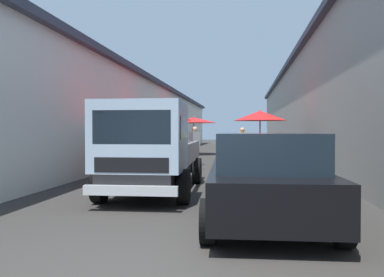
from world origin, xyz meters
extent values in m
plane|color=#33302D|center=(13.50, 0.00, 0.00)|extent=(90.00, 90.00, 0.00)
cube|color=silver|center=(15.75, 7.26, 2.06)|extent=(49.50, 7.00, 4.11)
cube|color=#383D4C|center=(15.75, 7.26, 4.23)|extent=(49.80, 7.50, 0.24)
cube|color=#A39E93|center=(15.75, -7.26, 2.59)|extent=(49.50, 7.00, 5.17)
cube|color=#383D4C|center=(15.75, -7.26, 5.29)|extent=(49.80, 7.50, 0.24)
cylinder|color=#9E9EA3|center=(7.55, 1.83, 1.09)|extent=(0.06, 0.06, 2.18)
cone|color=red|center=(7.55, 1.83, 1.94)|extent=(2.43, 2.43, 0.49)
sphere|color=#9E9EA3|center=(7.55, 1.83, 2.22)|extent=(0.07, 0.07, 0.07)
cube|color=#9E7547|center=(7.57, 1.63, 0.38)|extent=(0.98, 0.69, 0.77)
sphere|color=orange|center=(7.75, 1.52, 0.81)|extent=(0.09, 0.09, 0.09)
sphere|color=orange|center=(7.56, 1.60, 0.81)|extent=(0.09, 0.09, 0.09)
sphere|color=orange|center=(7.37, 1.42, 0.81)|extent=(0.09, 0.09, 0.09)
sphere|color=orange|center=(7.91, 1.65, 0.81)|extent=(0.09, 0.09, 0.09)
sphere|color=orange|center=(7.71, 1.73, 0.87)|extent=(0.09, 0.09, 0.09)
sphere|color=orange|center=(7.34, 1.81, 0.81)|extent=(0.09, 0.09, 0.09)
cylinder|color=#9E9EA3|center=(19.33, 1.92, 1.16)|extent=(0.06, 0.06, 2.31)
cone|color=red|center=(19.33, 1.92, 2.15)|extent=(2.81, 2.81, 0.34)
sphere|color=#9E9EA3|center=(19.33, 1.92, 2.35)|extent=(0.07, 0.07, 0.07)
cube|color=brown|center=(19.12, 1.93, 0.38)|extent=(0.86, 0.66, 0.76)
sphere|color=orange|center=(19.23, 1.71, 0.80)|extent=(0.09, 0.09, 0.09)
sphere|color=orange|center=(18.87, 2.00, 0.80)|extent=(0.09, 0.09, 0.09)
sphere|color=orange|center=(19.35, 2.10, 0.80)|extent=(0.09, 0.09, 0.09)
sphere|color=orange|center=(19.19, 1.77, 0.80)|extent=(0.09, 0.09, 0.09)
sphere|color=orange|center=(19.01, 1.88, 0.80)|extent=(0.09, 0.09, 0.09)
cylinder|color=#9E9EA3|center=(11.69, -1.81, 1.15)|extent=(0.06, 0.06, 2.30)
cone|color=red|center=(11.69, -1.81, 2.10)|extent=(2.13, 2.13, 0.40)
sphere|color=#9E9EA3|center=(11.69, -1.81, 2.34)|extent=(0.07, 0.07, 0.07)
cube|color=olive|center=(11.85, -1.85, 0.41)|extent=(0.87, 0.73, 0.82)
sphere|color=orange|center=(12.03, -1.90, 0.86)|extent=(0.09, 0.09, 0.09)
sphere|color=orange|center=(11.96, -1.65, 0.86)|extent=(0.09, 0.09, 0.09)
sphere|color=orange|center=(12.06, -2.00, 0.86)|extent=(0.09, 0.09, 0.09)
sphere|color=orange|center=(11.98, -1.63, 0.86)|extent=(0.09, 0.09, 0.09)
sphere|color=orange|center=(11.86, -1.74, 0.86)|extent=(0.09, 0.09, 0.09)
cylinder|color=#9E9EA3|center=(11.74, 2.24, 1.20)|extent=(0.06, 0.06, 2.40)
cone|color=red|center=(11.74, 2.24, 2.17)|extent=(2.48, 2.48, 0.47)
sphere|color=#9E9EA3|center=(11.74, 2.24, 2.44)|extent=(0.07, 0.07, 0.07)
cube|color=brown|center=(11.69, 2.46, 0.38)|extent=(0.74, 0.79, 0.77)
sphere|color=orange|center=(11.92, 2.40, 0.81)|extent=(0.09, 0.09, 0.09)
sphere|color=orange|center=(11.90, 2.48, 0.81)|extent=(0.09, 0.09, 0.09)
sphere|color=orange|center=(11.89, 2.53, 0.87)|extent=(0.09, 0.09, 0.09)
cube|color=black|center=(2.60, -1.51, 0.57)|extent=(3.98, 1.91, 0.64)
cube|color=#19232D|center=(2.45, -1.52, 1.17)|extent=(2.41, 1.63, 0.56)
cube|color=black|center=(4.51, -1.42, 0.35)|extent=(0.18, 1.65, 0.20)
cube|color=silver|center=(4.50, -0.83, 0.63)|extent=(0.07, 0.24, 0.14)
cube|color=silver|center=(4.56, -2.00, 0.63)|extent=(0.07, 0.24, 0.14)
cylinder|color=black|center=(3.88, -0.59, 0.30)|extent=(0.61, 0.23, 0.60)
cylinder|color=black|center=(3.97, -2.31, 0.30)|extent=(0.61, 0.23, 0.60)
cylinder|color=black|center=(1.23, -0.72, 0.30)|extent=(0.61, 0.23, 0.60)
cylinder|color=black|center=(1.32, -2.44, 0.30)|extent=(0.61, 0.23, 0.60)
cube|color=black|center=(5.39, 0.96, 0.50)|extent=(4.85, 1.65, 0.36)
cube|color=#ADC6E0|center=(3.76, 0.89, 1.38)|extent=(1.60, 1.81, 1.40)
cube|color=#19232D|center=(3.02, 0.87, 1.55)|extent=(0.12, 1.47, 0.63)
cube|color=#19232D|center=(3.76, 0.89, 1.55)|extent=(1.11, 1.81, 0.45)
cube|color=black|center=(3.01, 0.87, 0.86)|extent=(0.11, 1.40, 0.28)
cube|color=silver|center=(2.93, 0.86, 0.40)|extent=(0.19, 1.75, 0.18)
cube|color=gray|center=(6.24, 0.17, 0.93)|extent=(3.16, 0.18, 0.50)
cube|color=gray|center=(6.17, 1.81, 0.93)|extent=(3.16, 0.18, 0.50)
cube|color=gray|center=(7.76, 1.05, 0.93)|extent=(0.12, 1.65, 0.50)
cylinder|color=black|center=(3.79, 0.02, 0.36)|extent=(0.73, 0.25, 0.72)
cylinder|color=black|center=(3.72, 1.77, 0.36)|extent=(0.73, 0.25, 0.72)
cylinder|color=black|center=(6.86, 0.14, 0.36)|extent=(0.73, 0.25, 0.72)
cylinder|color=black|center=(6.79, 1.89, 0.36)|extent=(0.73, 0.25, 0.72)
cylinder|color=navy|center=(13.05, -1.02, 0.40)|extent=(0.14, 0.14, 0.81)
cylinder|color=navy|center=(13.07, -1.18, 0.40)|extent=(0.14, 0.14, 0.81)
cube|color=#D8C666|center=(13.06, -1.10, 1.11)|extent=(0.25, 0.49, 0.60)
sphere|color=tan|center=(13.06, -1.10, 1.52)|extent=(0.22, 0.22, 0.22)
cylinder|color=#D8C666|center=(13.03, -0.82, 1.14)|extent=(0.08, 0.08, 0.54)
cylinder|color=#D8C666|center=(13.09, -1.38, 1.14)|extent=(0.08, 0.08, 0.54)
cylinder|color=navy|center=(12.17, 0.85, 0.41)|extent=(0.14, 0.14, 0.82)
cylinder|color=navy|center=(12.03, 0.94, 0.41)|extent=(0.14, 0.14, 0.82)
cube|color=white|center=(12.10, 0.89, 1.13)|extent=(0.51, 0.43, 0.62)
sphere|color=tan|center=(12.10, 0.89, 1.55)|extent=(0.23, 0.23, 0.23)
cylinder|color=white|center=(12.35, 0.74, 1.16)|extent=(0.08, 0.08, 0.56)
cylinder|color=white|center=(11.86, 1.05, 1.16)|extent=(0.08, 0.08, 0.56)
cylinder|color=black|center=(10.58, -2.58, 0.22)|extent=(0.45, 0.16, 0.44)
cylinder|color=black|center=(9.35, -2.79, 0.22)|extent=(0.45, 0.18, 0.44)
cube|color=black|center=(9.91, -2.69, 0.27)|extent=(0.93, 0.43, 0.08)
ellipsoid|color=black|center=(9.62, -2.74, 0.64)|extent=(0.60, 0.35, 0.20)
cube|color=black|center=(10.53, -2.59, 0.67)|extent=(0.19, 0.34, 0.56)
cylinder|color=silver|center=(10.46, -2.60, 0.77)|extent=(0.28, 0.11, 0.68)
cylinder|color=black|center=(10.38, -2.61, 1.12)|extent=(0.55, 0.13, 0.04)
camera|label=1|loc=(-3.63, -1.19, 1.49)|focal=35.01mm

